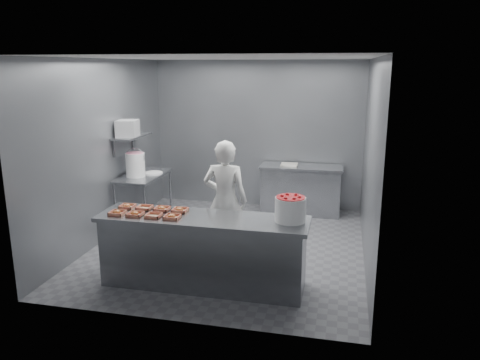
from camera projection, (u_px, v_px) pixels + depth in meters
The scene contains 24 objects.
floor at pixel (230, 246), 7.19m from camera, with size 4.50×4.50×0.00m, color #4C4C51.
ceiling at pixel (229, 58), 6.52m from camera, with size 4.50×4.50×0.00m, color white.
wall_back at pixel (257, 135), 8.99m from camera, with size 4.00×0.04×2.80m, color slate.
wall_left at pixel (105, 151), 7.28m from camera, with size 0.04×4.50×2.80m, color slate.
wall_right at pixel (370, 162), 6.43m from camera, with size 0.04×4.50×2.80m, color slate.
service_counter at pixel (203, 251), 5.80m from camera, with size 2.60×0.70×0.90m.
prep_table at pixel (144, 192), 7.97m from camera, with size 0.60×1.20×0.90m.
back_counter at pixel (301, 189), 8.69m from camera, with size 1.50×0.60×0.90m.
wall_shelf at pixel (132, 136), 7.78m from camera, with size 0.35×0.90×0.03m, color slate.
tray_0 at pixel (117, 213), 5.79m from camera, with size 0.19×0.18×0.06m.
tray_1 at pixel (135, 214), 5.73m from camera, with size 0.19×0.18×0.06m.
tray_2 at pixel (154, 216), 5.68m from camera, with size 0.19×0.18×0.04m.
tray_3 at pixel (172, 217), 5.63m from camera, with size 0.19×0.18×0.06m.
tray_4 at pixel (127, 206), 6.05m from camera, with size 0.19×0.18×0.06m.
tray_5 at pixel (145, 208), 6.00m from camera, with size 0.19×0.18×0.04m.
tray_6 at pixel (162, 209), 5.95m from camera, with size 0.19×0.18×0.06m.
tray_7 at pixel (180, 210), 5.89m from camera, with size 0.19×0.18×0.06m.
worker at pixel (225, 201), 6.54m from camera, with size 0.62×0.41×1.71m, color silver.
strawberry_tub at pixel (290, 208), 5.50m from camera, with size 0.36×0.36×0.30m.
glaze_bucket at pixel (135, 164), 7.72m from camera, with size 0.33×0.31×0.48m.
bucket_lid at pixel (154, 173), 7.97m from camera, with size 0.31×0.31×0.02m, color white.
rag at pixel (153, 173), 7.94m from camera, with size 0.15×0.13×0.02m, color #CCB28C.
appliance at pixel (128, 128), 7.61m from camera, with size 0.31×0.36×0.27m, color gray.
paper_stack at pixel (289, 164), 8.63m from camera, with size 0.30×0.22×0.04m, color silver.
Camera 1 is at (1.64, -6.54, 2.70)m, focal length 35.00 mm.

